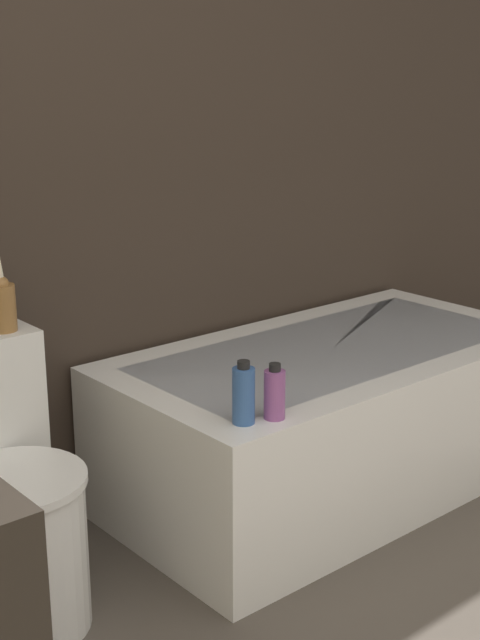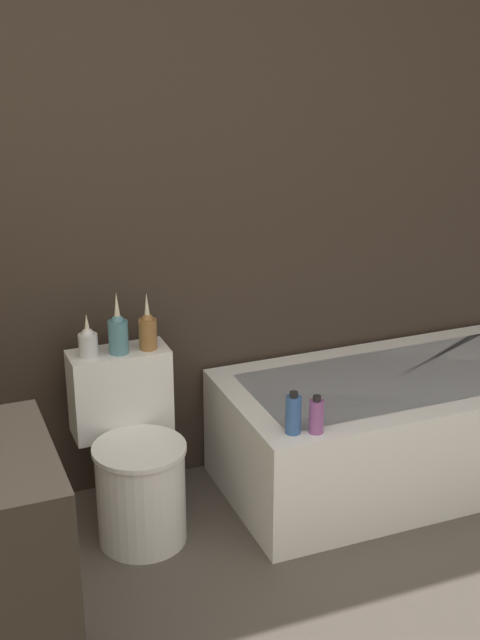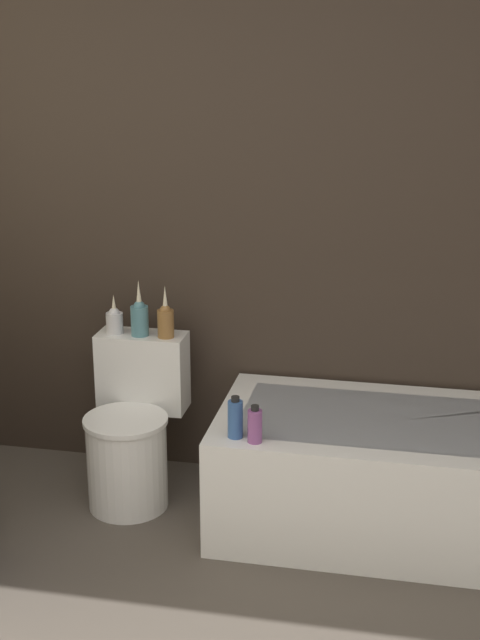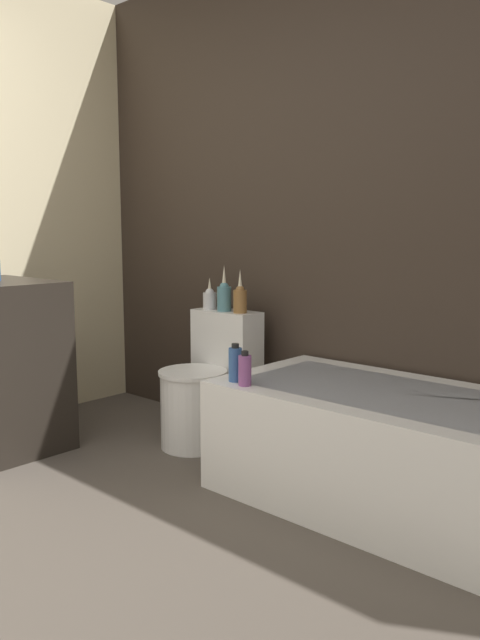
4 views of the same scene
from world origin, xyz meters
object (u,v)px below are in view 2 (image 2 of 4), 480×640
Objects in this scene: toilet at (134,459)px; shampoo_bottle_short at (316,416)px; vase_silver at (118,332)px; bathtub at (395,427)px; vase_gold at (88,342)px; vase_bronze at (148,330)px; shampoo_bottle_tall at (293,414)px.

shampoo_bottle_short is (0.61, -0.36, 0.24)m from toilet.
toilet is 2.81× the size of vase_silver.
shampoo_bottle_short is (0.61, -0.52, -0.23)m from vase_silver.
bathtub is 1.40m from vase_gold.
toilet is 0.51m from vase_bronze.
vase_bronze is 1.39× the size of shampoo_bottle_tall.
vase_bronze is at bearing -2.20° from vase_gold.
shampoo_bottle_tall is (0.41, -0.49, -0.22)m from vase_bronze.
vase_bronze reaches higher than toilet.
vase_gold is at bearing 126.05° from toilet.
shampoo_bottle_tall is 0.09m from shampoo_bottle_short.
vase_gold reaches higher than toilet.
vase_gold is 1.05× the size of shampoo_bottle_tall.
vase_silver is 1.50× the size of shampoo_bottle_tall.
vase_silver is (-0.00, 0.16, 0.48)m from toilet.
vase_silver is at bearing -3.42° from vase_gold.
vase_silver reaches higher than bathtub.
bathtub is at bearing -10.91° from vase_bronze.
bathtub is 1.16m from toilet.
vase_silver is 0.12m from vase_bronze.
vase_silver reaches higher than toilet.
vase_silver is at bearing 179.03° from vase_bronze.
bathtub is 8.48× the size of vase_gold.
vase_bronze reaches higher than vase_gold.
vase_gold is 0.75× the size of vase_bronze.
vase_bronze is at bearing 130.29° from shampoo_bottle_tall.
toilet is 3.02× the size of vase_bronze.
vase_bronze is (0.12, -0.00, -0.01)m from vase_silver.
shampoo_bottle_tall is (0.53, -0.49, -0.23)m from vase_silver.
toilet is at bearing 177.71° from bathtub.
vase_gold is 0.84m from shampoo_bottle_tall.
vase_silver is at bearing 139.88° from shampoo_bottle_short.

